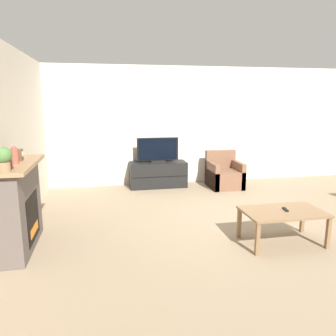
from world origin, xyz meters
name	(u,v)px	position (x,y,z in m)	size (l,w,h in m)	color
ground_plane	(250,221)	(0.00, 0.00, 0.00)	(24.00, 24.00, 0.00)	#89755B
wall_back	(202,126)	(0.00, 2.79, 1.35)	(12.00, 0.06, 2.70)	beige
wall_left	(7,144)	(-3.56, 0.00, 1.35)	(0.06, 12.00, 2.70)	beige
fireplace	(20,206)	(-3.39, -0.34, 0.59)	(0.41, 1.32, 1.16)	#564C47
mantel_vase_left	(8,160)	(-3.37, -0.74, 1.26)	(0.08, 0.08, 0.22)	#512D23
mantel_vase_centre_left	(15,155)	(-3.37, -0.44, 1.27)	(0.08, 0.08, 0.23)	#994C3D
mantel_clock	(20,155)	(-3.37, -0.21, 1.23)	(0.08, 0.11, 0.15)	brown
potted_plant	(3,158)	(-3.37, -0.91, 1.31)	(0.18, 0.18, 0.27)	#936B4C
tv_stand	(158,174)	(-1.12, 2.47, 0.28)	(1.28, 0.52, 0.57)	black
tv	(158,151)	(-1.12, 2.47, 0.83)	(0.93, 0.18, 0.55)	black
armchair	(224,175)	(0.35, 2.16, 0.27)	(0.70, 0.76, 0.80)	brown
coffee_table	(283,215)	(0.06, -0.85, 0.41)	(1.08, 0.65, 0.46)	brown
remote	(285,209)	(0.10, -0.83, 0.47)	(0.07, 0.16, 0.02)	black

